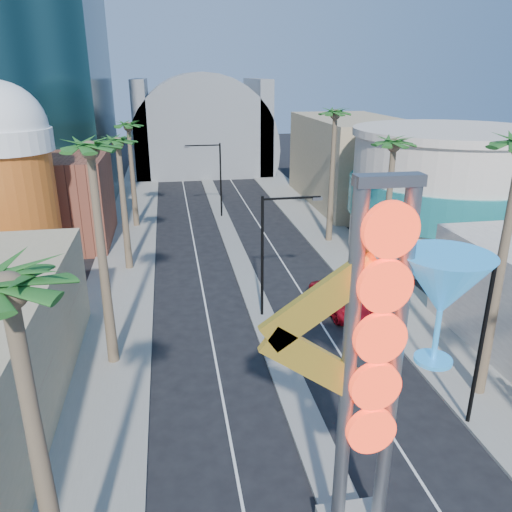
% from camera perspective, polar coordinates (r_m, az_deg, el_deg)
% --- Properties ---
extents(sidewalk_west, '(5.00, 100.00, 0.15)m').
position_cam_1_polar(sidewalk_west, '(46.24, -14.49, 0.86)').
color(sidewalk_west, gray).
rests_on(sidewalk_west, ground).
extents(sidewalk_east, '(5.00, 100.00, 0.15)m').
position_cam_1_polar(sidewalk_east, '(48.42, 8.49, 2.17)').
color(sidewalk_east, gray).
rests_on(sidewalk_east, ground).
extents(median, '(1.60, 84.00, 0.15)m').
position_cam_1_polar(median, '(49.21, -3.18, 2.67)').
color(median, gray).
rests_on(median, ground).
extents(brick_filler_west, '(10.00, 10.00, 8.00)m').
position_cam_1_polar(brick_filler_west, '(49.01, -22.28, 5.87)').
color(brick_filler_west, brown).
rests_on(brick_filler_west, ground).
extents(filler_east, '(10.00, 20.00, 10.00)m').
position_cam_1_polar(filler_east, '(61.32, 10.80, 10.60)').
color(filler_east, tan).
rests_on(filler_east, ground).
extents(beer_mug, '(7.00, 7.00, 14.50)m').
position_cam_1_polar(beer_mug, '(40.91, -26.53, 8.19)').
color(beer_mug, '#C4551A').
rests_on(beer_mug, ground).
extents(turquoise_building, '(16.60, 16.60, 10.60)m').
position_cam_1_polar(turquoise_building, '(46.18, 20.94, 6.83)').
color(turquoise_building, '#BFB0A1').
rests_on(turquoise_building, ground).
extents(canopy, '(22.00, 16.00, 22.00)m').
position_cam_1_polar(canopy, '(81.47, -6.23, 12.67)').
color(canopy, slate).
rests_on(canopy, ground).
extents(neon_sign, '(6.53, 2.60, 12.55)m').
position_cam_1_polar(neon_sign, '(15.19, 16.14, -10.77)').
color(neon_sign, gray).
rests_on(neon_sign, ground).
extents(streetlight_0, '(3.79, 0.25, 8.00)m').
position_cam_1_polar(streetlight_0, '(30.89, 1.73, 1.27)').
color(streetlight_0, black).
rests_on(streetlight_0, ground).
extents(streetlight_1, '(3.79, 0.25, 8.00)m').
position_cam_1_polar(streetlight_1, '(53.77, -4.66, 9.43)').
color(streetlight_1, black).
rests_on(streetlight_1, ground).
extents(streetlight_2, '(3.45, 0.25, 8.00)m').
position_cam_1_polar(streetlight_2, '(22.92, 23.61, -7.74)').
color(streetlight_2, black).
rests_on(streetlight_2, ground).
extents(palm_0, '(2.40, 2.40, 11.70)m').
position_cam_1_polar(palm_0, '(12.25, -26.07, -6.07)').
color(palm_0, brown).
rests_on(palm_0, ground).
extents(palm_1, '(2.40, 2.40, 12.70)m').
position_cam_1_polar(palm_1, '(25.19, -18.27, 9.88)').
color(palm_1, brown).
rests_on(palm_1, ground).
extents(palm_2, '(2.40, 2.40, 11.20)m').
position_cam_1_polar(palm_2, '(39.14, -15.44, 11.56)').
color(palm_2, brown).
rests_on(palm_2, ground).
extents(palm_3, '(2.40, 2.40, 11.20)m').
position_cam_1_polar(palm_3, '(51.01, -14.34, 13.53)').
color(palm_3, brown).
rests_on(palm_3, ground).
extents(palm_6, '(2.40, 2.40, 11.70)m').
position_cam_1_polar(palm_6, '(34.19, 15.40, 11.15)').
color(palm_6, brown).
rests_on(palm_6, ground).
extents(palm_7, '(2.40, 2.40, 12.70)m').
position_cam_1_polar(palm_7, '(45.16, 9.00, 14.82)').
color(palm_7, brown).
rests_on(palm_7, ground).
extents(red_pickup, '(3.45, 6.13, 1.62)m').
position_cam_1_polar(red_pickup, '(33.59, 9.87, -4.92)').
color(red_pickup, '#B00D1A').
rests_on(red_pickup, ground).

